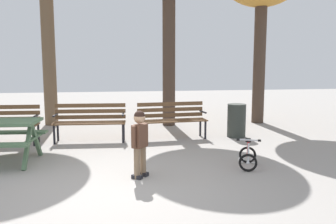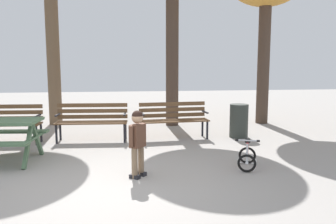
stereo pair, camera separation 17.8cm
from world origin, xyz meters
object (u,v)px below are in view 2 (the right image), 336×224
Objects in this scene: park_bench_far_left at (4,121)px; park_bench_right at (174,117)px; child_standing at (138,138)px; park_bench_left at (92,119)px; trash_bin at (239,121)px; kids_bicycle at (247,156)px.

park_bench_far_left is 3.79m from park_bench_right.
park_bench_left is at bearing 107.73° from child_standing.
park_bench_left reaches higher than trash_bin.
park_bench_far_left and park_bench_right have the same top height.
child_standing is (-1.00, -2.78, 0.11)m from park_bench_right.
park_bench_left is 3.76m from kids_bicycle.
child_standing is at bearing -45.02° from park_bench_far_left.
park_bench_far_left is 3.95m from child_standing.
park_bench_far_left is 1.00× the size of park_bench_left.
child_standing is 3.74m from trash_bin.
park_bench_left is 1.89m from park_bench_right.
child_standing is 1.31× the size of trash_bin.
kids_bicycle is (4.65, -2.55, -0.31)m from park_bench_far_left.
park_bench_left is at bearing 179.84° from park_bench_right.
trash_bin is (0.71, 2.47, 0.20)m from kids_bicycle.
kids_bicycle is (2.75, -2.54, -0.31)m from park_bench_left.
trash_bin is at bearing -0.93° from park_bench_far_left.
trash_bin is (5.36, -0.09, -0.11)m from park_bench_far_left.
park_bench_right is 2.95m from child_standing.
park_bench_right is 2.59× the size of kids_bicycle.
child_standing is (2.79, -2.79, 0.11)m from park_bench_far_left.
park_bench_right reaches higher than kids_bicycle.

